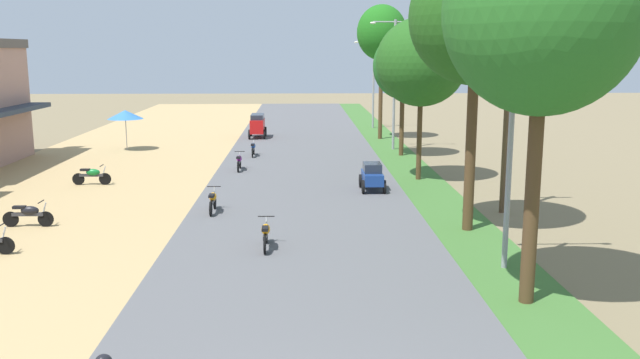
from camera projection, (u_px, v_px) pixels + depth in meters
name	position (u px, v px, depth m)	size (l,w,h in m)	color
parked_motorbike_third	(29.00, 213.00, 24.25)	(1.80, 0.54, 0.94)	black
parked_motorbike_fourth	(92.00, 175.00, 31.78)	(1.80, 0.54, 0.94)	black
vendor_umbrella	(125.00, 115.00, 42.46)	(2.20, 2.20, 2.52)	#99999E
median_tree_nearest	(543.00, 12.00, 15.78)	(4.69, 4.69, 9.60)	#4C351E
median_tree_second	(476.00, 18.00, 22.59)	(4.50, 4.50, 9.62)	#4C351E
median_tree_third	(421.00, 62.00, 32.19)	(4.34, 4.34, 7.78)	#4C351E
median_tree_fourth	(403.00, 66.00, 39.78)	(3.54, 3.54, 7.25)	#4C351E
median_tree_fifth	(382.00, 33.00, 46.95)	(3.44, 3.44, 9.32)	#4C351E
streetlamp_near	(512.00, 122.00, 19.00)	(3.16, 0.20, 7.33)	gray
streetlamp_mid	(394.00, 76.00, 42.36)	(3.16, 0.20, 8.08)	gray
streetlamp_far	(374.00, 77.00, 54.33)	(3.16, 0.20, 7.04)	gray
utility_pole_near	(507.00, 105.00, 25.93)	(1.80, 0.20, 8.08)	brown
car_hatchback_blue	(372.00, 176.00, 30.45)	(1.04, 2.00, 1.23)	navy
car_van_red	(258.00, 124.00, 48.65)	(1.19, 2.41, 1.67)	red
motorbike_ahead_second	(266.00, 233.00, 21.60)	(0.54, 1.80, 0.94)	black
motorbike_ahead_third	(213.00, 200.00, 26.38)	(0.54, 1.80, 0.94)	black
motorbike_ahead_fourth	(239.00, 161.00, 35.58)	(0.54, 1.80, 0.94)	black
motorbike_ahead_fifth	(253.00, 148.00, 40.31)	(0.54, 1.80, 0.94)	black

